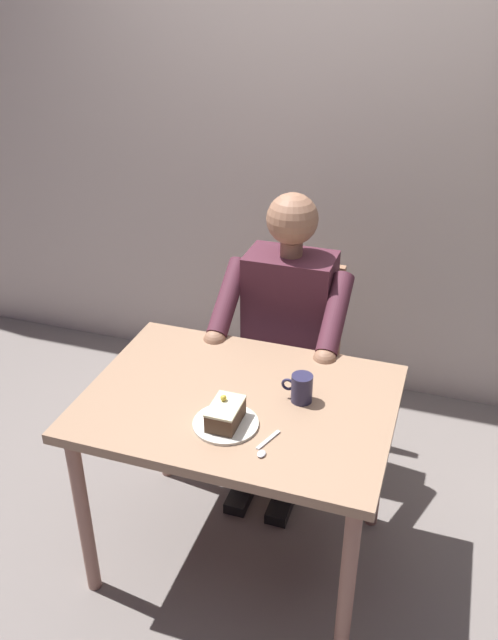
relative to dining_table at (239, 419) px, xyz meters
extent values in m
plane|color=slate|center=(0.00, 0.00, -0.65)|extent=(14.00, 14.00, 0.00)
cube|color=beige|center=(0.00, -1.39, 0.85)|extent=(6.40, 0.12, 3.00)
cube|color=#A07B5F|center=(0.00, 0.00, 0.07)|extent=(1.04, 0.76, 0.04)
cylinder|color=#A57564|center=(-0.46, 0.32, -0.29)|extent=(0.05, 0.05, 0.72)
cylinder|color=#A57564|center=(0.46, 0.32, -0.29)|extent=(0.05, 0.05, 0.72)
cylinder|color=#A57564|center=(-0.46, -0.32, -0.29)|extent=(0.05, 0.05, 0.72)
cylinder|color=#A57564|center=(0.46, -0.32, -0.29)|extent=(0.05, 0.05, 0.72)
cube|color=#9F7154|center=(0.00, -0.66, -0.23)|extent=(0.42, 0.42, 0.04)
cube|color=#9F7154|center=(0.00, -0.85, 0.01)|extent=(0.38, 0.04, 0.45)
cylinder|color=#9F7154|center=(-0.18, -0.48, -0.44)|extent=(0.04, 0.04, 0.42)
cylinder|color=#9F7154|center=(0.18, -0.48, -0.44)|extent=(0.04, 0.04, 0.42)
cylinder|color=#9F7154|center=(-0.18, -0.84, -0.44)|extent=(0.04, 0.04, 0.42)
cylinder|color=#9F7154|center=(0.18, -0.84, -0.44)|extent=(0.04, 0.04, 0.42)
cube|color=#4E2431|center=(0.00, -0.64, 0.07)|extent=(0.36, 0.22, 0.57)
sphere|color=#976A50|center=(0.00, -0.64, 0.51)|extent=(0.21, 0.21, 0.21)
cylinder|color=#976A50|center=(0.00, -0.64, 0.38)|extent=(0.09, 0.09, 0.06)
cylinder|color=#4E2431|center=(-0.22, -0.50, 0.20)|extent=(0.08, 0.33, 0.26)
sphere|color=#976A50|center=(-0.22, -0.34, 0.08)|extent=(0.09, 0.09, 0.09)
cylinder|color=#4E2431|center=(0.22, -0.50, 0.20)|extent=(0.08, 0.33, 0.26)
sphere|color=#976A50|center=(0.22, -0.34, 0.08)|extent=(0.09, 0.09, 0.09)
cylinder|color=#352F3A|center=(-0.09, -0.52, -0.23)|extent=(0.13, 0.38, 0.14)
cylinder|color=#352F3A|center=(0.09, -0.52, -0.23)|extent=(0.13, 0.38, 0.14)
cylinder|color=#352F3A|center=(-0.09, -0.34, -0.45)|extent=(0.11, 0.11, 0.40)
cube|color=black|center=(-0.09, -0.28, -0.63)|extent=(0.09, 0.22, 0.05)
cylinder|color=#352F3A|center=(0.09, -0.34, -0.45)|extent=(0.11, 0.11, 0.40)
cube|color=black|center=(0.09, -0.28, -0.63)|extent=(0.09, 0.22, 0.05)
cylinder|color=silver|center=(-0.01, 0.15, 0.10)|extent=(0.21, 0.21, 0.01)
cube|color=#513826|center=(-0.01, 0.15, 0.13)|extent=(0.09, 0.14, 0.06)
cube|color=beige|center=(-0.01, 0.15, 0.17)|extent=(0.09, 0.14, 0.01)
sphere|color=gold|center=(0.01, 0.13, 0.18)|extent=(0.02, 0.02, 0.02)
cylinder|color=#292746|center=(-0.20, -0.05, 0.14)|extent=(0.07, 0.07, 0.10)
torus|color=#292746|center=(-0.16, -0.05, 0.15)|extent=(0.05, 0.01, 0.05)
cylinder|color=black|center=(-0.20, -0.05, 0.18)|extent=(0.06, 0.06, 0.01)
cube|color=silver|center=(-0.16, 0.18, 0.09)|extent=(0.05, 0.11, 0.01)
ellipsoid|color=silver|center=(-0.16, 0.25, 0.10)|extent=(0.03, 0.04, 0.01)
camera|label=1|loc=(-0.61, 1.71, 1.40)|focal=36.82mm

